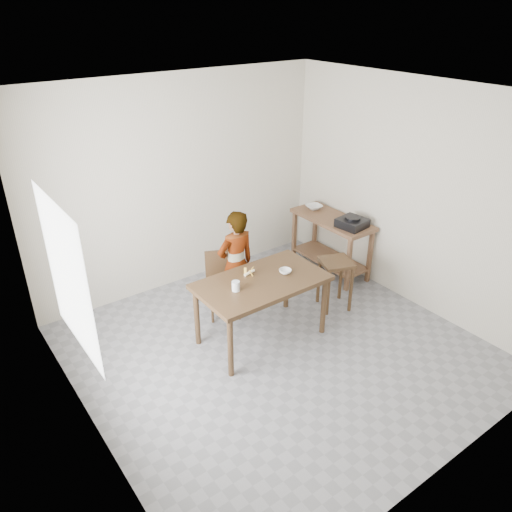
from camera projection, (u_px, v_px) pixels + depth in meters
floor at (278, 352)px, 5.47m from camera, size 4.00×4.00×0.04m
ceiling at (284, 93)px, 4.21m from camera, size 4.00×4.00×0.04m
wall_back at (180, 184)px, 6.29m from camera, size 4.00×0.04×2.70m
wall_front at (466, 343)px, 3.40m from camera, size 4.00×0.04×2.70m
wall_left at (73, 307)px, 3.78m from camera, size 0.04×4.00×2.70m
wall_right at (413, 196)px, 5.90m from camera, size 0.04×4.00×2.70m
window_pane at (67, 278)px, 3.88m from camera, size 0.02×1.10×1.30m
dining_table at (261, 310)px, 5.51m from camera, size 1.40×0.80×0.75m
prep_counter at (331, 244)px, 6.90m from camera, size 0.50×1.20×0.80m
child at (236, 265)px, 5.81m from camera, size 0.49×0.32×1.34m
dining_chair at (223, 286)px, 5.93m from camera, size 0.50×0.50×0.78m
stool at (335, 284)px, 6.11m from camera, size 0.47×0.47×0.64m
glass_tumbler at (236, 286)px, 5.12m from camera, size 0.10×0.10×0.11m
small_bowl at (285, 271)px, 5.46m from camera, size 0.17×0.17×0.04m
banana at (249, 272)px, 5.43m from camera, size 0.17×0.13×0.05m
serving_bowl at (314, 207)px, 6.99m from camera, size 0.25×0.25×0.06m
gas_burner at (352, 223)px, 6.42m from camera, size 0.37×0.37×0.11m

